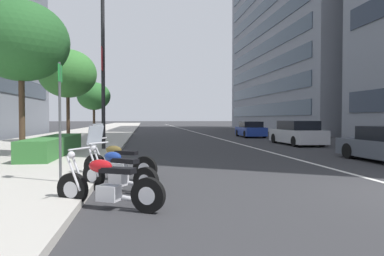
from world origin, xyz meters
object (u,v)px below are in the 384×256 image
motorcycle_far_end_row (108,186)px  parking_sign_by_curb (60,111)px  street_tree_mid_sidewalk (68,74)px  car_far_down_avenue (297,133)px  street_tree_near_plaza_corner (21,41)px  street_lamp_with_banners (110,38)px  car_lead_in_lane (251,130)px  street_tree_by_lamp_post (94,96)px  motorcycle_by_sign_pole (117,172)px  motorcycle_second_in_row (118,163)px

motorcycle_far_end_row → parking_sign_by_curb: bearing=-31.5°
motorcycle_far_end_row → street_tree_mid_sidewalk: (16.77, 4.23, 4.11)m
car_far_down_avenue → street_tree_near_plaza_corner: size_ratio=0.77×
street_lamp_with_banners → car_lead_in_lane: bearing=-43.0°
street_lamp_with_banners → street_tree_by_lamp_post: (15.27, 2.95, -1.85)m
parking_sign_by_curb → street_tree_near_plaza_corner: 6.82m
motorcycle_far_end_row → street_tree_near_plaza_corner: bearing=-35.8°
motorcycle_by_sign_pole → street_lamp_with_banners: (9.35, 1.02, 5.09)m
parking_sign_by_curb → motorcycle_far_end_row: bearing=-148.1°
car_far_down_avenue → street_tree_by_lamp_post: street_tree_by_lamp_post is taller
street_lamp_with_banners → street_tree_near_plaza_corner: 4.48m
parking_sign_by_curb → street_tree_mid_sidewalk: street_tree_mid_sidewalk is taller
car_lead_in_lane → street_tree_by_lamp_post: bearing=77.2°
street_lamp_with_banners → street_tree_by_lamp_post: bearing=10.9°
motorcycle_second_in_row → car_lead_in_lane: (19.49, -9.90, 0.19)m
motorcycle_by_sign_pole → street_tree_near_plaza_corner: 8.50m
parking_sign_by_curb → motorcycle_second_in_row: bearing=-55.6°
motorcycle_second_in_row → parking_sign_by_curb: size_ratio=0.71×
motorcycle_far_end_row → motorcycle_by_sign_pole: motorcycle_by_sign_pole is taller
motorcycle_by_sign_pole → street_tree_mid_sidewalk: (15.29, 4.28, 4.09)m
motorcycle_by_sign_pole → car_far_down_avenue: 15.79m
motorcycle_by_sign_pole → street_lamp_with_banners: size_ratio=0.19×
street_lamp_with_banners → street_tree_near_plaza_corner: bearing=135.9°
parking_sign_by_curb → street_lamp_with_banners: (8.75, -0.33, 3.71)m
street_tree_mid_sidewalk → motorcycle_second_in_row: bearing=-163.1°
car_far_down_avenue → street_lamp_with_banners: 12.36m
street_tree_mid_sidewalk → motorcycle_by_sign_pole: bearing=-164.4°
parking_sign_by_curb → street_lamp_with_banners: street_lamp_with_banners is taller
motorcycle_far_end_row → motorcycle_second_in_row: bearing=-62.7°
motorcycle_by_sign_pole → parking_sign_by_curb: size_ratio=0.63×
car_far_down_avenue → parking_sign_by_curb: parking_sign_by_curb is taller
motorcycle_far_end_row → street_tree_near_plaza_corner: street_tree_near_plaza_corner is taller
car_far_down_avenue → street_lamp_with_banners: size_ratio=0.50×
motorcycle_second_in_row → motorcycle_far_end_row: bearing=117.5°
motorcycle_by_sign_pole → car_lead_in_lane: motorcycle_by_sign_pole is taller
street_tree_mid_sidewalk → street_tree_near_plaza_corner: bearing=-178.6°
street_tree_near_plaza_corner → street_tree_mid_sidewalk: 9.09m
street_tree_near_plaza_corner → street_tree_by_lamp_post: 18.43m
street_tree_by_lamp_post → street_lamp_with_banners: bearing=-169.1°
street_tree_by_lamp_post → street_tree_mid_sidewalk: bearing=178.1°
motorcycle_second_in_row → car_far_down_avenue: size_ratio=0.43×
car_lead_in_lane → street_tree_near_plaza_corner: 20.63m
motorcycle_far_end_row → motorcycle_by_sign_pole: (1.48, -0.05, 0.02)m
car_lead_in_lane → street_tree_mid_sidewalk: 15.68m
motorcycle_second_in_row → street_tree_mid_sidewalk: bearing=-46.3°
parking_sign_by_curb → street_tree_by_lamp_post: size_ratio=0.58×
parking_sign_by_curb → motorcycle_by_sign_pole: bearing=-114.0°
motorcycle_by_sign_pole → parking_sign_by_curb: bearing=13.5°
car_far_down_avenue → motorcycle_second_in_row: bearing=136.6°
car_lead_in_lane → street_tree_mid_sidewalk: size_ratio=0.70×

